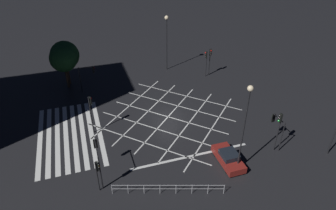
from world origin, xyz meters
name	(u,v)px	position (x,y,z in m)	size (l,w,h in m)	color
ground_plane	(168,117)	(0.00, 0.00, 0.00)	(200.00, 200.00, 0.00)	black
road_markings	(105,130)	(0.37, -7.59, 0.00)	(18.66, 24.14, 0.01)	silver
traffic_light_sw_cross	(88,73)	(-9.37, -8.28, 2.72)	(0.36, 2.13, 3.72)	black
traffic_light_ne_cross	(279,125)	(9.16, 8.44, 3.24)	(0.36, 0.39, 4.55)	black
traffic_light_median_south	(91,108)	(0.35, -8.76, 3.25)	(0.36, 0.39, 4.58)	black
traffic_light_ne_main	(277,124)	(8.31, 8.93, 2.57)	(2.07, 0.36, 3.53)	black
traffic_light_se_cross	(98,170)	(9.04, -9.18, 2.36)	(0.36, 0.39, 3.30)	black
traffic_light_nw_cross	(206,59)	(-8.64, 8.67, 2.85)	(0.36, 0.39, 3.99)	black
traffic_light_nw_main	(210,57)	(-8.78, 9.39, 3.01)	(0.39, 0.36, 4.22)	black
traffic_light_se_main	(97,154)	(7.39, -8.96, 2.72)	(2.89, 0.36, 3.67)	black
street_lamp_east	(167,29)	(-12.78, 3.94, 6.50)	(0.62, 0.62, 8.47)	black
street_lamp_west	(246,114)	(10.55, 3.48, 6.39)	(0.52, 0.52, 9.13)	black
street_tree_near	(65,55)	(-12.48, -10.85, 4.39)	(3.92, 3.92, 6.36)	#473323
street_tree_far	(63,59)	(-11.46, -11.08, 4.33)	(3.65, 3.65, 6.18)	#473323
waiting_car	(228,158)	(9.40, 3.11, 0.63)	(4.08, 1.76, 1.36)	maroon
pedestrian_railing	(168,188)	(11.27, -3.66, 0.67)	(3.04, 9.26, 1.05)	#B7B7BC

